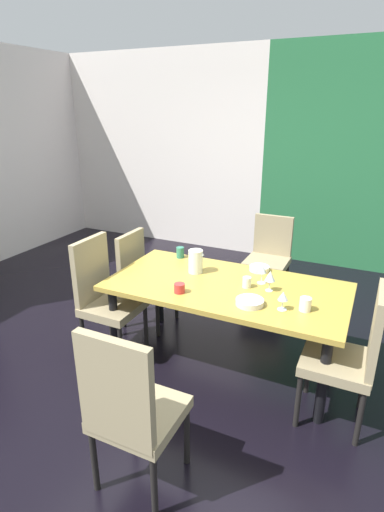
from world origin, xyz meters
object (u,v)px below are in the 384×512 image
Objects in this scene: chair_left_far at (143,274)px; wine_glass_corner at (262,270)px; pitcher_front at (196,261)px; cup_east at (179,288)px; cup_near_window at (305,304)px; chair_right_near at (352,352)px; chair_head_far at (269,254)px; cup_left at (180,252)px; serving_bowl_south at (259,268)px; chair_head_near at (130,408)px; wine_glass_right at (270,276)px; wine_glass_near_shelf at (283,297)px; dining_table at (226,293)px; serving_bowl_west at (250,302)px; chair_left_near at (104,294)px; cup_north at (247,282)px.

wine_glass_corner is at bearing 83.20° from chair_left_far.
cup_east is at bearing -82.47° from pitcher_front.
wine_glass_corner reaches higher than cup_near_window.
chair_right_near reaches higher than chair_head_far.
serving_bowl_south is at bearing 0.60° from cup_left.
chair_head_near is 1.45m from wine_glass_right.
wine_glass_near_shelf is (0.25, -0.37, -0.02)m from wine_glass_corner.
wine_glass_right is at bearing -62.86° from serving_bowl_south.
wine_glass_corner reaches higher than dining_table.
wine_glass_right is (-0.65, 0.33, 0.28)m from chair_right_near.
chair_head_near is 1.26m from wine_glass_near_shelf.
chair_head_far reaches higher than wine_glass_right.
serving_bowl_west is 0.54m from cup_east.
dining_table is 0.43m from serving_bowl_south.
wine_glass_right is 0.81× the size of pitcher_front.
chair_left_far reaches higher than dining_table.
chair_left_near is at bearing -177.82° from serving_bowl_west.
wine_glass_near_shelf is 0.71m from serving_bowl_south.
chair_head_far is at bearing 99.27° from serving_bowl_south.
cup_east is at bearing -139.96° from wine_glass_corner.
cup_east is (-0.51, -0.43, -0.08)m from wine_glass_corner.
cup_east is at bearing 89.41° from chair_right_near.
chair_head_near reaches higher than wine_glass_right.
chair_right_near is 10.58× the size of cup_near_window.
chair_head_near reaches higher than wine_glass_corner.
chair_left_far is 1.15m from serving_bowl_south.
pitcher_front is (-1.31, 0.42, 0.26)m from chair_right_near.
chair_right_near is at bearing -17.82° from pitcher_front.
cup_near_window reaches higher than serving_bowl_south.
cup_east is (0.70, -0.58, 0.23)m from chair_left_far.
chair_right_near is 5.88× the size of serving_bowl_south.
cup_east is (0.33, -0.67, -0.01)m from cup_left.
serving_bowl_west is 0.38m from cup_near_window.
chair_left_far is at bearing 164.05° from cup_near_window.
wine_glass_corner is at bearing 141.60° from cup_near_window.
wine_glass_corner is 0.17m from cup_north.
cup_left is at bearing 108.61° from chair_head_near.
pitcher_front is at bearing 172.53° from wine_glass_right.
pitcher_front is at bearing -150.68° from serving_bowl_south.
wine_glass_near_shelf is 0.24m from serving_bowl_west.
chair_head_near is 1.42m from chair_left_near.
chair_head_far is (0.02, 2.67, -0.04)m from chair_head_near.
chair_left_far is 1.37m from wine_glass_right.
dining_table is 1.02m from chair_left_far.
wine_glass_corner is (-0.74, 0.44, 0.28)m from chair_right_near.
chair_right_near is at bearing 46.31° from chair_head_near.
chair_left_near is (-0.96, 1.05, -0.00)m from chair_head_near.
chair_head_near is 1.01× the size of chair_left_near.
cup_north is at bearing 143.92° from wine_glass_near_shelf.
chair_head_near is at bearing 30.11° from chair_left_far.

